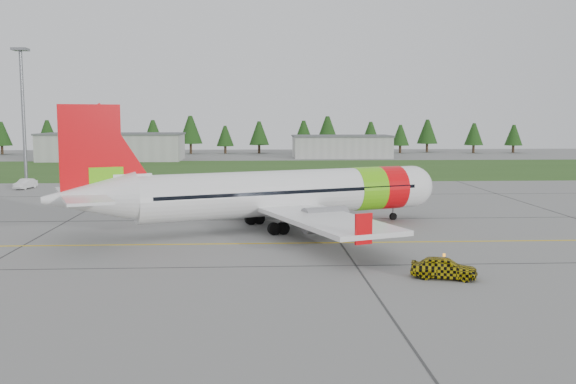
{
  "coord_description": "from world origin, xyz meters",
  "views": [
    {
      "loc": [
        3.17,
        -42.26,
        9.97
      ],
      "look_at": [
        6.02,
        12.3,
        3.62
      ],
      "focal_mm": 40.0,
      "sensor_mm": 36.0,
      "label": 1
    }
  ],
  "objects": [
    {
      "name": "hangar_east",
      "position": [
        25.0,
        118.0,
        2.6
      ],
      "size": [
        24.0,
        12.0,
        5.2
      ],
      "primitive_type": "cube",
      "color": "#A8A8A3",
      "rests_on": "ground"
    },
    {
      "name": "taxi_guideline",
      "position": [
        0.0,
        8.0,
        0.01
      ],
      "size": [
        120.0,
        0.25,
        0.02
      ],
      "primitive_type": "cube",
      "color": "gold",
      "rests_on": "ground"
    },
    {
      "name": "service_van",
      "position": [
        -29.15,
        49.36,
        2.13
      ],
      "size": [
        1.72,
        1.65,
        4.25
      ],
      "primitive_type": "imported",
      "rotation": [
        0.0,
        0.0,
        -0.19
      ],
      "color": "white",
      "rests_on": "ground"
    },
    {
      "name": "ground",
      "position": [
        0.0,
        0.0,
        0.0
      ],
      "size": [
        320.0,
        320.0,
        0.0
      ],
      "primitive_type": "plane",
      "color": "gray",
      "rests_on": "ground"
    },
    {
      "name": "floodlight_mast",
      "position": [
        -32.0,
        58.0,
        10.0
      ],
      "size": [
        0.5,
        0.5,
        20.0
      ],
      "primitive_type": "cylinder",
      "color": "slate",
      "rests_on": "ground"
    },
    {
      "name": "aircraft",
      "position": [
        5.19,
        14.99,
        3.18
      ],
      "size": [
        34.89,
        33.16,
        11.02
      ],
      "rotation": [
        0.0,
        0.0,
        0.36
      ],
      "color": "white",
      "rests_on": "ground"
    },
    {
      "name": "hangar_west",
      "position": [
        -30.0,
        110.0,
        3.0
      ],
      "size": [
        32.0,
        14.0,
        6.0
      ],
      "primitive_type": "cube",
      "color": "#A8A8A3",
      "rests_on": "ground"
    },
    {
      "name": "grass_strip",
      "position": [
        0.0,
        82.0,
        0.01
      ],
      "size": [
        320.0,
        50.0,
        0.03
      ],
      "primitive_type": "cube",
      "color": "#30561E",
      "rests_on": "ground"
    },
    {
      "name": "follow_me_car",
      "position": [
        14.9,
        -3.74,
        2.04
      ],
      "size": [
        1.81,
        1.97,
        4.08
      ],
      "primitive_type": "imported",
      "rotation": [
        0.0,
        0.0,
        1.28
      ],
      "color": "#D3BC0B",
      "rests_on": "ground"
    },
    {
      "name": "treeline",
      "position": [
        0.0,
        138.0,
        5.0
      ],
      "size": [
        160.0,
        8.0,
        10.0
      ],
      "primitive_type": null,
      "color": "#1C3F14",
      "rests_on": "ground"
    }
  ]
}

